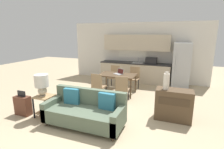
% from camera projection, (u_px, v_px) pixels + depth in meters
% --- Properties ---
extents(ground_plane, '(20.00, 20.00, 0.00)m').
position_uv_depth(ground_plane, '(92.00, 125.00, 4.30)').
color(ground_plane, tan).
extents(wall_back, '(6.40, 0.07, 2.70)m').
position_uv_depth(wall_back, '(137.00, 52.00, 8.20)').
color(wall_back, silver).
rests_on(wall_back, ground_plane).
extents(kitchen_counter, '(3.19, 0.65, 2.15)m').
position_uv_depth(kitchen_counter, '(135.00, 64.00, 8.03)').
color(kitchen_counter, beige).
rests_on(kitchen_counter, ground_plane).
extents(refrigerator, '(0.69, 0.76, 1.84)m').
position_uv_depth(refrigerator, '(181.00, 65.00, 7.22)').
color(refrigerator, '#B7BABC').
rests_on(refrigerator, ground_plane).
extents(dining_table, '(1.32, 0.82, 0.74)m').
position_uv_depth(dining_table, '(117.00, 76.00, 6.42)').
color(dining_table, brown).
rests_on(dining_table, ground_plane).
extents(couch, '(1.93, 0.80, 0.85)m').
position_uv_depth(couch, '(86.00, 111.00, 4.27)').
color(couch, '#3D2D1E').
rests_on(couch, ground_plane).
extents(side_table, '(0.44, 0.44, 0.59)m').
position_uv_depth(side_table, '(45.00, 103.00, 4.68)').
color(side_table, tan).
rests_on(side_table, ground_plane).
extents(table_lamp, '(0.36, 0.36, 0.58)m').
position_uv_depth(table_lamp, '(42.00, 83.00, 4.56)').
color(table_lamp, '#B2A893').
rests_on(table_lamp, side_table).
extents(credenza, '(0.91, 0.45, 0.81)m').
position_uv_depth(credenza, '(174.00, 105.00, 4.51)').
color(credenza, brown).
rests_on(credenza, ground_plane).
extents(vase, '(0.16, 0.16, 0.45)m').
position_uv_depth(vase, '(166.00, 81.00, 4.42)').
color(vase, beige).
rests_on(vase, credenza).
extents(dining_chair_far_left, '(0.45, 0.45, 0.90)m').
position_uv_depth(dining_chair_far_left, '(114.00, 75.00, 7.29)').
color(dining_chair_far_left, '#997A56').
rests_on(dining_chair_far_left, ground_plane).
extents(dining_chair_near_right, '(0.47, 0.47, 0.90)m').
position_uv_depth(dining_chair_near_right, '(122.00, 88.00, 5.60)').
color(dining_chair_near_right, '#997A56').
rests_on(dining_chair_near_right, ground_plane).
extents(dining_chair_near_left, '(0.44, 0.44, 0.90)m').
position_uv_depth(dining_chair_near_left, '(98.00, 85.00, 5.92)').
color(dining_chair_near_left, '#997A56').
rests_on(dining_chair_near_left, ground_plane).
extents(dining_chair_far_right, '(0.45, 0.45, 0.90)m').
position_uv_depth(dining_chair_far_right, '(134.00, 77.00, 7.01)').
color(dining_chair_far_right, '#997A56').
rests_on(dining_chair_far_right, ground_plane).
extents(laptop, '(0.40, 0.38, 0.20)m').
position_uv_depth(laptop, '(119.00, 73.00, 6.44)').
color(laptop, '#B7BABC').
rests_on(laptop, dining_table).
extents(suitcase, '(0.44, 0.22, 0.69)m').
position_uv_depth(suitcase, '(23.00, 105.00, 4.81)').
color(suitcase, brown).
rests_on(suitcase, ground_plane).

